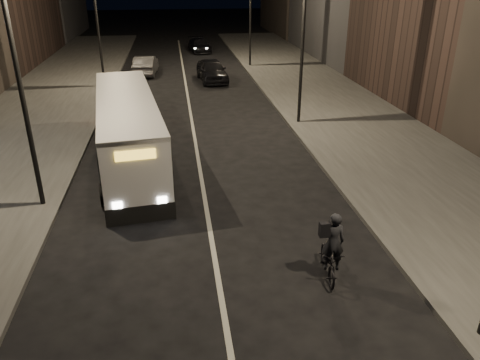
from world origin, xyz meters
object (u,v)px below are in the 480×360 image
object	(u,v)px
streetlight_left_far	(99,6)
car_far	(200,45)
cyclist_on_bicycle	(330,255)
streetlight_left_near	(22,49)
city_bus	(128,129)
car_mid	(146,65)
streetlight_right_mid	(299,19)
car_near	(212,70)

from	to	relation	value
streetlight_left_far	car_far	distance (m)	16.80
streetlight_left_far	cyclist_on_bicycle	distance (m)	25.12
streetlight_left_near	car_far	xyz separation A→B (m)	(7.25, 32.40, -4.72)
city_bus	car_mid	bearing A→B (deg)	82.92
cyclist_on_bicycle	streetlight_left_near	bearing A→B (deg)	154.67
streetlight_right_mid	car_near	distance (m)	12.44
streetlight_left_near	streetlight_left_far	bearing A→B (deg)	90.00
car_near	cyclist_on_bicycle	bearing A→B (deg)	-92.71
streetlight_right_mid	car_mid	xyz separation A→B (m)	(-8.25, 14.13, -4.64)
streetlight_left_near	streetlight_left_far	size ratio (longest dim) A/B	1.00
streetlight_right_mid	streetlight_left_near	xyz separation A→B (m)	(-10.66, -8.00, 0.00)
streetlight_right_mid	streetlight_left_far	xyz separation A→B (m)	(-10.66, 10.00, 0.00)
city_bus	car_far	xyz separation A→B (m)	(4.76, 28.74, -0.92)
streetlight_right_mid	car_mid	bearing A→B (deg)	120.28
streetlight_left_far	car_near	world-z (taller)	streetlight_left_far
city_bus	car_near	xyz separation A→B (m)	(4.81, 15.41, -0.77)
streetlight_left_far	car_near	size ratio (longest dim) A/B	1.75
streetlight_left_far	cyclist_on_bicycle	xyz separation A→B (m)	(8.29, -23.25, -4.70)
streetlight_left_far	car_far	xyz separation A→B (m)	(7.25, 14.40, -4.72)
streetlight_left_near	car_far	size ratio (longest dim) A/B	1.85
cyclist_on_bicycle	car_mid	world-z (taller)	cyclist_on_bicycle
streetlight_left_near	car_near	world-z (taller)	streetlight_left_near
cyclist_on_bicycle	car_near	world-z (taller)	cyclist_on_bicycle
cyclist_on_bicycle	car_near	xyz separation A→B (m)	(-0.99, 24.32, 0.13)
cyclist_on_bicycle	streetlight_left_far	bearing A→B (deg)	116.63
streetlight_left_near	car_near	distance (m)	20.92
streetlight_left_far	cyclist_on_bicycle	world-z (taller)	streetlight_left_far
car_far	streetlight_left_near	bearing A→B (deg)	-109.78
car_near	car_far	size ratio (longest dim) A/B	1.06
car_near	streetlight_left_far	bearing A→B (deg)	-176.71
streetlight_left_near	car_near	bearing A→B (deg)	69.05
streetlight_left_far	streetlight_right_mid	bearing A→B (deg)	-43.16
car_near	city_bus	bearing A→B (deg)	-112.37
streetlight_left_near	cyclist_on_bicycle	size ratio (longest dim) A/B	4.07
car_near	car_mid	xyz separation A→B (m)	(-4.89, 3.06, -0.07)
streetlight_left_near	car_mid	size ratio (longest dim) A/B	1.84
car_near	streetlight_left_near	bearing A→B (deg)	-115.99
streetlight_left_far	city_bus	bearing A→B (deg)	-80.14
streetlight_right_mid	streetlight_left_near	bearing A→B (deg)	-143.12
streetlight_right_mid	streetlight_left_near	size ratio (longest dim) A/B	1.00
city_bus	car_mid	world-z (taller)	city_bus
cyclist_on_bicycle	car_mid	size ratio (longest dim) A/B	0.45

